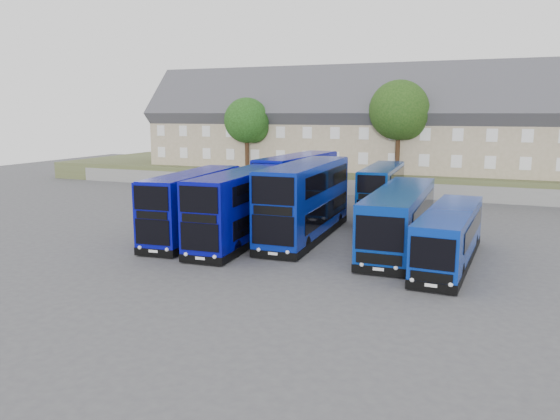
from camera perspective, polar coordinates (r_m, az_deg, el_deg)
The scene contains 13 objects.
ground at distance 31.46m, azimuth 0.20°, elevation -4.69°, with size 120.00×120.00×0.00m, color #47474C.
retaining_wall at distance 53.95m, azimuth 9.67°, elevation 2.22°, with size 70.00×0.40×1.50m, color slate.
earth_bank at distance 63.66m, azimuth 11.61°, elevation 3.57°, with size 80.00×20.00×2.00m, color #515530.
terrace_row at distance 58.52m, azimuth 16.93°, elevation 8.28°, with size 66.00×10.40×11.20m.
dd_front_left at distance 35.68m, azimuth -9.03°, elevation 0.37°, with size 3.40×10.82×4.23m.
dd_front_mid at distance 33.99m, azimuth -4.20°, elevation 0.15°, with size 3.17×11.26×4.43m.
dd_front_right at distance 35.32m, azimuth 2.67°, elevation 0.88°, with size 3.23×12.25×4.83m.
dd_rear_left at distance 44.79m, azimuth 1.86°, elevation 2.71°, with size 3.36×11.75×4.61m.
dd_rear_right at distance 43.22m, azimuth 10.55°, elevation 1.83°, with size 2.76×10.03×3.94m.
coach_east_a at distance 33.52m, azimuth 12.38°, elevation -0.95°, with size 2.95×13.04×3.55m.
coach_east_b at distance 30.60m, azimuth 17.28°, elevation -2.75°, with size 2.87×11.08×3.00m.
tree_west at distance 58.98m, azimuth -3.34°, elevation 9.15°, with size 4.80×4.80×7.65m.
tree_mid at distance 54.62m, azimuth 12.50°, elevation 9.92°, with size 5.76×5.76×9.18m.
Camera 1 is at (11.24, -28.26, 8.05)m, focal length 35.00 mm.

